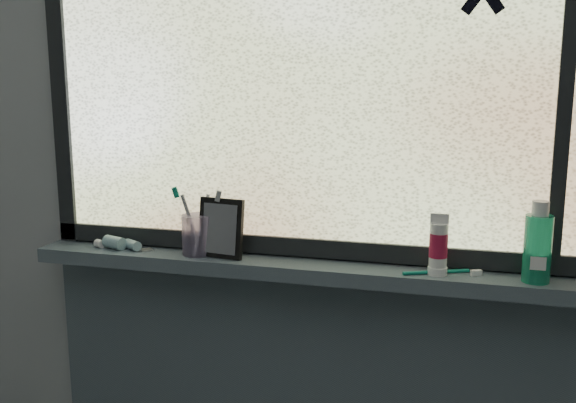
# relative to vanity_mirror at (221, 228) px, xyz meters

# --- Properties ---
(wall_back) EXTENTS (3.00, 0.01, 2.50)m
(wall_back) POSITION_rel_vanity_mirror_xyz_m (0.26, 0.08, 0.15)
(wall_back) COLOR #9EA3A8
(wall_back) RESTS_ON ground
(windowsill) EXTENTS (1.62, 0.14, 0.04)m
(windowsill) POSITION_rel_vanity_mirror_xyz_m (0.26, 0.01, -0.10)
(windowsill) COLOR #485660
(windowsill) RESTS_ON wall_back
(window_pane) EXTENTS (1.50, 0.01, 1.00)m
(window_pane) POSITION_rel_vanity_mirror_xyz_m (0.26, 0.06, 0.43)
(window_pane) COLOR silver
(window_pane) RESTS_ON wall_back
(frame_bottom) EXTENTS (1.60, 0.03, 0.05)m
(frame_bottom) POSITION_rel_vanity_mirror_xyz_m (0.26, 0.06, -0.05)
(frame_bottom) COLOR black
(frame_bottom) RESTS_ON windowsill
(frame_left) EXTENTS (0.05, 0.03, 1.10)m
(frame_left) POSITION_rel_vanity_mirror_xyz_m (-0.51, 0.06, 0.43)
(frame_left) COLOR black
(frame_left) RESTS_ON wall_back
(frame_mullion) EXTENTS (0.03, 0.03, 1.00)m
(frame_mullion) POSITION_rel_vanity_mirror_xyz_m (0.86, 0.06, 0.43)
(frame_mullion) COLOR black
(frame_mullion) RESTS_ON wall_back
(vanity_mirror) EXTENTS (0.14, 0.08, 0.16)m
(vanity_mirror) POSITION_rel_vanity_mirror_xyz_m (0.00, 0.00, 0.00)
(vanity_mirror) COLOR black
(vanity_mirror) RESTS_ON windowsill
(toothpaste_tube) EXTENTS (0.21, 0.12, 0.04)m
(toothpaste_tube) POSITION_rel_vanity_mirror_xyz_m (-0.31, -0.00, -0.06)
(toothpaste_tube) COLOR silver
(toothpaste_tube) RESTS_ON windowsill
(toothbrush_cup) EXTENTS (0.11, 0.11, 0.11)m
(toothbrush_cup) POSITION_rel_vanity_mirror_xyz_m (-0.08, 0.01, -0.03)
(toothbrush_cup) COLOR #AF9BCD
(toothbrush_cup) RESTS_ON windowsill
(toothbrush_lying) EXTENTS (0.21, 0.11, 0.01)m
(toothbrush_lying) POSITION_rel_vanity_mirror_xyz_m (0.58, -0.01, -0.07)
(toothbrush_lying) COLOR #0E7E66
(toothbrush_lying) RESTS_ON windowsill
(mouthwash_bottle) EXTENTS (0.07, 0.07, 0.16)m
(mouthwash_bottle) POSITION_rel_vanity_mirror_xyz_m (0.82, -0.01, 0.02)
(mouthwash_bottle) COLOR #21AB7E
(mouthwash_bottle) RESTS_ON windowsill
(cream_tube) EXTENTS (0.06, 0.06, 0.11)m
(cream_tube) POSITION_rel_vanity_mirror_xyz_m (0.58, -0.01, 0.00)
(cream_tube) COLOR silver
(cream_tube) RESTS_ON windowsill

